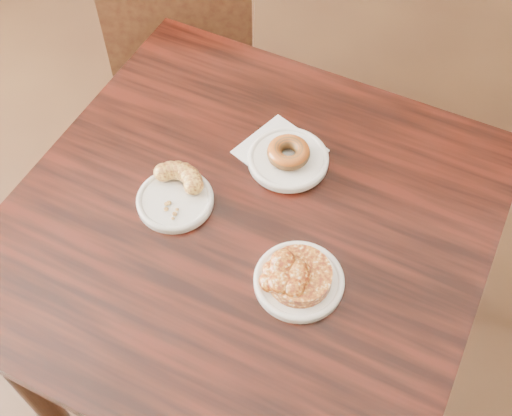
# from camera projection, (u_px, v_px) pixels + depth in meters

# --- Properties ---
(floor) EXTENTS (5.00, 5.00, 0.00)m
(floor) POSITION_uv_depth(u_px,v_px,m) (301.00, 344.00, 1.89)
(floor) COLOR black
(floor) RESTS_ON ground
(cafe_table) EXTENTS (1.13, 1.13, 0.75)m
(cafe_table) POSITION_uv_depth(u_px,v_px,m) (249.00, 307.00, 1.54)
(cafe_table) COLOR black
(cafe_table) RESTS_ON floor
(chair_far) EXTENTS (0.49, 0.49, 0.90)m
(chair_far) POSITION_uv_depth(u_px,v_px,m) (189.00, 43.00, 1.98)
(chair_far) COLOR black
(chair_far) RESTS_ON floor
(napkin) EXTENTS (0.20, 0.20, 0.00)m
(napkin) POSITION_uv_depth(u_px,v_px,m) (280.00, 151.00, 1.33)
(napkin) COLOR white
(napkin) RESTS_ON cafe_table
(plate_donut) EXTENTS (0.17, 0.17, 0.01)m
(plate_donut) POSITION_uv_depth(u_px,v_px,m) (288.00, 159.00, 1.31)
(plate_donut) COLOR white
(plate_donut) RESTS_ON napkin
(plate_cruller) EXTENTS (0.15, 0.15, 0.01)m
(plate_cruller) POSITION_uv_depth(u_px,v_px,m) (175.00, 200.00, 1.25)
(plate_cruller) COLOR silver
(plate_cruller) RESTS_ON cafe_table
(plate_fritter) EXTENTS (0.16, 0.16, 0.01)m
(plate_fritter) POSITION_uv_depth(u_px,v_px,m) (299.00, 281.00, 1.15)
(plate_fritter) COLOR white
(plate_fritter) RESTS_ON cafe_table
(glazed_donut) EXTENTS (0.09, 0.09, 0.03)m
(glazed_donut) POSITION_uv_depth(u_px,v_px,m) (288.00, 153.00, 1.29)
(glazed_donut) COLOR brown
(glazed_donut) RESTS_ON plate_donut
(apple_fritter) EXTENTS (0.16, 0.16, 0.04)m
(apple_fritter) POSITION_uv_depth(u_px,v_px,m) (300.00, 274.00, 1.13)
(apple_fritter) COLOR #4B1508
(apple_fritter) RESTS_ON plate_fritter
(cruller_fragment) EXTENTS (0.13, 0.13, 0.04)m
(cruller_fragment) POSITION_uv_depth(u_px,v_px,m) (174.00, 193.00, 1.23)
(cruller_fragment) COLOR brown
(cruller_fragment) RESTS_ON plate_cruller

